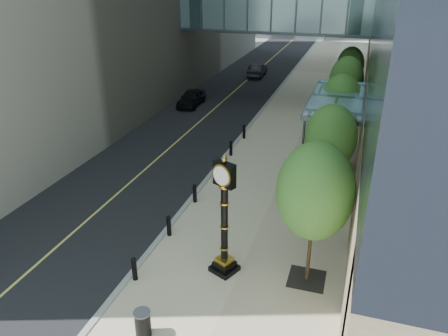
{
  "coord_description": "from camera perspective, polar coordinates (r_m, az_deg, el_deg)",
  "views": [
    {
      "loc": [
        4.63,
        -10.82,
        11.0
      ],
      "look_at": [
        -0.9,
        6.66,
        2.55
      ],
      "focal_mm": 35.0,
      "sensor_mm": 36.0,
      "label": 1
    }
  ],
  "objects": [
    {
      "name": "bollard_row",
      "position": [
        23.59,
        -2.45,
        -1.68
      ],
      "size": [
        0.2,
        16.2,
        0.9
      ],
      "color": "black",
      "rests_on": "sidewalk"
    },
    {
      "name": "entrance_canopy",
      "position": [
        25.77,
        14.54,
        8.64
      ],
      "size": [
        3.0,
        8.0,
        4.38
      ],
      "color": "#383F44",
      "rests_on": "ground"
    },
    {
      "name": "skywalk",
      "position": [
        39.7,
        6.83,
        19.84
      ],
      "size": [
        17.0,
        4.2,
        5.8
      ],
      "color": "slate",
      "rests_on": "ground"
    },
    {
      "name": "car_near",
      "position": [
        38.41,
        -4.28,
        9.13
      ],
      "size": [
        1.71,
        4.06,
        1.37
      ],
      "primitive_type": "imported",
      "rotation": [
        0.0,
        0.0,
        0.02
      ],
      "color": "black",
      "rests_on": "road"
    },
    {
      "name": "street_trees",
      "position": [
        26.53,
        14.76,
        7.67
      ],
      "size": [
        2.75,
        28.54,
        5.66
      ],
      "color": "black",
      "rests_on": "sidewalk"
    },
    {
      "name": "pedestrian",
      "position": [
        21.39,
        12.73,
        -4.1
      ],
      "size": [
        0.7,
        0.56,
        1.67
      ],
      "primitive_type": "imported",
      "rotation": [
        0.0,
        0.0,
        3.43
      ],
      "color": "beige",
      "rests_on": "sidewalk"
    },
    {
      "name": "road",
      "position": [
        53.28,
        4.69,
        12.76
      ],
      "size": [
        8.0,
        180.0,
        0.02
      ],
      "primitive_type": "cube",
      "color": "black",
      "rests_on": "ground"
    },
    {
      "name": "curb",
      "position": [
        52.55,
        9.04,
        12.41
      ],
      "size": [
        0.25,
        180.0,
        0.07
      ],
      "primitive_type": "cube",
      "color": "gray",
      "rests_on": "ground"
    },
    {
      "name": "car_far",
      "position": [
        49.27,
        4.38,
        12.63
      ],
      "size": [
        1.56,
        4.24,
        1.39
      ],
      "primitive_type": "imported",
      "rotation": [
        0.0,
        0.0,
        3.16
      ],
      "color": "black",
      "rests_on": "road"
    },
    {
      "name": "street_clock",
      "position": [
        16.56,
        0.05,
        -7.42
      ],
      "size": [
        1.22,
        1.22,
        4.89
      ],
      "rotation": [
        0.0,
        0.0,
        -0.43
      ],
      "color": "black",
      "rests_on": "sidewalk"
    },
    {
      "name": "sidewalk",
      "position": [
        52.12,
        13.46,
        11.94
      ],
      "size": [
        8.0,
        180.0,
        0.06
      ],
      "primitive_type": "cube",
      "color": "#BCAF91",
      "rests_on": "ground"
    },
    {
      "name": "trash_bin",
      "position": [
        15.2,
        -10.55,
        -19.41
      ],
      "size": [
        0.68,
        0.68,
        0.9
      ],
      "primitive_type": "cylinder",
      "rotation": [
        0.0,
        0.0,
        0.4
      ],
      "color": "black",
      "rests_on": "sidewalk"
    },
    {
      "name": "ground",
      "position": [
        16.11,
        -4.3,
        -18.4
      ],
      "size": [
        320.0,
        320.0,
        0.0
      ],
      "primitive_type": "plane",
      "color": "gray",
      "rests_on": "ground"
    }
  ]
}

